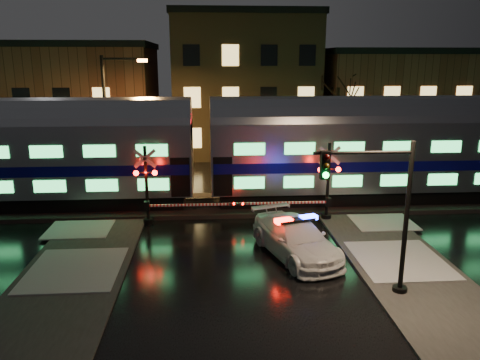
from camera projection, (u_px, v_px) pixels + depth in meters
name	position (u px, v px, depth m)	size (l,w,h in m)	color
ground	(236.00, 240.00, 21.60)	(120.00, 120.00, 0.00)	black
ballast	(231.00, 205.00, 26.40)	(90.00, 4.20, 0.24)	black
sidewalk_left	(50.00, 311.00, 15.35)	(4.00, 20.00, 0.12)	#2D2D2D
sidewalk_right	(433.00, 297.00, 16.22)	(4.00, 20.00, 0.12)	#2D2D2D
building_left	(73.00, 102.00, 40.87)	(14.00, 10.00, 9.00)	brown
building_mid	(243.00, 86.00, 42.03)	(12.00, 11.00, 11.50)	brown
building_right	(385.00, 103.00, 42.79)	(12.00, 10.00, 8.50)	brown
train	(201.00, 148.00, 25.48)	(51.00, 3.12, 5.92)	black
police_car	(296.00, 238.00, 19.64)	(3.70, 5.77, 1.73)	silver
crossing_signal_right	(321.00, 190.00, 23.70)	(5.71, 0.65, 4.04)	black
crossing_signal_left	(154.00, 193.00, 23.15)	(5.66, 0.65, 4.01)	black
traffic_light	(382.00, 217.00, 15.76)	(3.56, 0.67, 5.50)	black
streetlight	(110.00, 115.00, 28.62)	(2.79, 0.29, 8.33)	black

